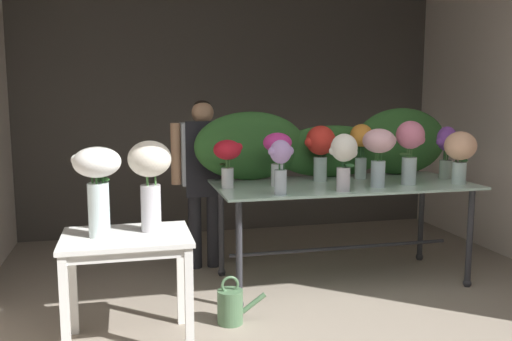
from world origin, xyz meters
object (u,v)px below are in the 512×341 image
object	(u,v)px
vase_lilac_peonies	(281,162)
vase_cream_lisianthus_tall	(150,173)
florist	(203,167)
vase_rosy_hydrangea	(410,145)
vase_blush_dahlias	(379,148)
vase_sunset_freesia	(361,144)
side_table_white	(127,250)
display_table_glass	(343,197)
vase_scarlet_snapdragons	(320,146)
vase_violet_tulips	(447,147)
watering_can	(231,306)
vase_ivory_stock	(344,156)
vase_magenta_roses	(277,151)
vase_peach_anemones	(460,150)
vase_crimson_carnations	(227,156)
vase_white_roses_tall	(97,179)

from	to	relation	value
vase_lilac_peonies	vase_cream_lisianthus_tall	distance (m)	1.03
florist	vase_rosy_hydrangea	xyz separation A→B (m)	(1.60, -0.83, 0.24)
vase_blush_dahlias	vase_sunset_freesia	xyz separation A→B (m)	(0.04, 0.43, -0.00)
side_table_white	vase_lilac_peonies	size ratio (longest dim) A/B	1.93
display_table_glass	vase_lilac_peonies	size ratio (longest dim) A/B	5.24
vase_scarlet_snapdragons	vase_lilac_peonies	bearing A→B (deg)	-133.72
vase_violet_tulips	watering_can	size ratio (longest dim) A/B	1.31
side_table_white	vase_scarlet_snapdragons	bearing A→B (deg)	30.23
vase_ivory_stock	vase_scarlet_snapdragons	xyz separation A→B (m)	(-0.01, 0.49, 0.03)
vase_ivory_stock	vase_magenta_roses	xyz separation A→B (m)	(-0.43, 0.35, 0.01)
vase_rosy_hydrangea	vase_lilac_peonies	bearing A→B (deg)	-170.33
side_table_white	vase_cream_lisianthus_tall	bearing A→B (deg)	20.93
vase_lilac_peonies	vase_blush_dahlias	bearing A→B (deg)	9.06
side_table_white	vase_peach_anemones	size ratio (longest dim) A/B	1.81
vase_blush_dahlias	vase_violet_tulips	world-z (taller)	vase_blush_dahlias
vase_scarlet_snapdragons	vase_sunset_freesia	size ratio (longest dim) A/B	0.99
vase_crimson_carnations	vase_violet_tulips	world-z (taller)	vase_violet_tulips
florist	vase_violet_tulips	bearing A→B (deg)	-16.67
vase_rosy_hydrangea	vase_sunset_freesia	size ratio (longest dim) A/B	1.09
vase_violet_tulips	vase_cream_lisianthus_tall	size ratio (longest dim) A/B	0.79
vase_magenta_roses	vase_cream_lisianthus_tall	size ratio (longest dim) A/B	0.75
side_table_white	vase_scarlet_snapdragons	world-z (taller)	vase_scarlet_snapdragons
florist	vase_violet_tulips	size ratio (longest dim) A/B	3.34
side_table_white	vase_sunset_freesia	size ratio (longest dim) A/B	1.64
vase_ivory_stock	vase_white_roses_tall	distance (m)	1.86
vase_blush_dahlias	display_table_glass	bearing A→B (deg)	130.24
vase_rosy_hydrangea	vase_violet_tulips	distance (m)	0.52
side_table_white	vase_lilac_peonies	world-z (taller)	vase_lilac_peonies
vase_ivory_stock	vase_lilac_peonies	world-z (taller)	vase_ivory_stock
display_table_glass	florist	size ratio (longest dim) A/B	1.40
side_table_white	florist	size ratio (longest dim) A/B	0.51
display_table_glass	vase_magenta_roses	bearing A→B (deg)	179.63
vase_cream_lisianthus_tall	display_table_glass	bearing A→B (deg)	24.48
vase_lilac_peonies	watering_can	world-z (taller)	vase_lilac_peonies
vase_rosy_hydrangea	watering_can	bearing A→B (deg)	-164.23
display_table_glass	watering_can	distance (m)	1.40
vase_peach_anemones	vase_lilac_peonies	xyz separation A→B (m)	(-1.59, -0.13, -0.03)
vase_rosy_hydrangea	watering_can	distance (m)	1.96
vase_magenta_roses	vase_cream_lisianthus_tall	xyz separation A→B (m)	(-1.05, -0.74, -0.04)
vase_magenta_roses	vase_cream_lisianthus_tall	bearing A→B (deg)	-144.71
vase_blush_dahlias	watering_can	world-z (taller)	vase_blush_dahlias
vase_peach_anemones	vase_cream_lisianthus_tall	bearing A→B (deg)	-169.14
vase_peach_anemones	vase_rosy_hydrangea	bearing A→B (deg)	170.46
vase_ivory_stock	vase_white_roses_tall	size ratio (longest dim) A/B	0.80
watering_can	vase_white_roses_tall	bearing A→B (deg)	-168.74
vase_ivory_stock	vase_violet_tulips	world-z (taller)	vase_violet_tulips
vase_ivory_stock	watering_can	size ratio (longest dim) A/B	1.26
display_table_glass	vase_magenta_roses	xyz separation A→B (m)	(-0.57, 0.00, 0.41)
vase_crimson_carnations	vase_sunset_freesia	xyz separation A→B (m)	(1.23, 0.19, 0.05)
display_table_glass	vase_scarlet_snapdragons	size ratio (longest dim) A/B	4.50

